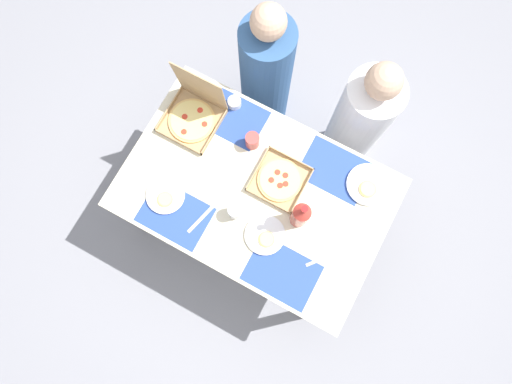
{
  "coord_description": "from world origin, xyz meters",
  "views": [
    {
      "loc": [
        0.23,
        -0.42,
        2.94
      ],
      "look_at": [
        0.0,
        0.0,
        0.74
      ],
      "focal_mm": 29.57,
      "sensor_mm": 36.0,
      "label": 1
    }
  ],
  "objects": [
    {
      "name": "placemat_near_right",
      "position": [
        0.32,
        -0.31,
        0.74
      ],
      "size": [
        0.36,
        0.26,
        0.0
      ],
      "primitive_type": "cube",
      "color": "#2D4C9E",
      "rests_on": "dining_table"
    },
    {
      "name": "pizza_box_corner_right",
      "position": [
        0.08,
        0.12,
        0.75
      ],
      "size": [
        0.27,
        0.27,
        0.04
      ],
      "color": "tan",
      "rests_on": "dining_table"
    },
    {
      "name": "placemat_far_right",
      "position": [
        0.32,
        0.31,
        0.74
      ],
      "size": [
        0.36,
        0.26,
        0.0
      ],
      "primitive_type": "cube",
      "color": "#2D4C9E",
      "rests_on": "dining_table"
    },
    {
      "name": "placemat_near_left",
      "position": [
        -0.32,
        -0.31,
        0.74
      ],
      "size": [
        0.36,
        0.26,
        0.0
      ],
      "primitive_type": "cube",
      "color": "#2D4C9E",
      "rests_on": "dining_table"
    },
    {
      "name": "plate_near_right",
      "position": [
        0.15,
        -0.18,
        0.75
      ],
      "size": [
        0.21,
        0.21,
        0.03
      ],
      "color": "white",
      "rests_on": "dining_table"
    },
    {
      "name": "pizza_box_edge_far",
      "position": [
        -0.5,
        0.21,
        0.79
      ],
      "size": [
        0.3,
        0.3,
        0.33
      ],
      "color": "tan",
      "rests_on": "dining_table"
    },
    {
      "name": "diner_right_seat",
      "position": [
        0.32,
        0.72,
        0.52
      ],
      "size": [
        0.32,
        0.32,
        1.15
      ],
      "color": "white",
      "rests_on": "ground_plane"
    },
    {
      "name": "ground_plane",
      "position": [
        0.0,
        0.0,
        0.0
      ],
      "size": [
        6.0,
        6.0,
        0.0
      ],
      "primitive_type": "plane",
      "color": "gray"
    },
    {
      "name": "diner_left_seat",
      "position": [
        -0.32,
        0.72,
        0.53
      ],
      "size": [
        0.32,
        0.32,
        1.18
      ],
      "color": "#33598C",
      "rests_on": "ground_plane"
    },
    {
      "name": "plate_middle",
      "position": [
        -0.41,
        -0.25,
        0.75
      ],
      "size": [
        0.21,
        0.21,
        0.03
      ],
      "color": "white",
      "rests_on": "dining_table"
    },
    {
      "name": "soda_bottle",
      "position": [
        0.26,
        -0.02,
        0.87
      ],
      "size": [
        0.09,
        0.09,
        0.32
      ],
      "color": "#B2382D",
      "rests_on": "dining_table"
    },
    {
      "name": "cup_dark",
      "position": [
        -0.04,
        -0.15,
        0.79
      ],
      "size": [
        0.07,
        0.07,
        0.1
      ],
      "primitive_type": "cylinder",
      "color": "silver",
      "rests_on": "dining_table"
    },
    {
      "name": "cup_spare",
      "position": [
        -0.15,
        0.23,
        0.79
      ],
      "size": [
        0.08,
        0.08,
        0.1
      ],
      "primitive_type": "cylinder",
      "color": "#BF4742",
      "rests_on": "dining_table"
    },
    {
      "name": "placemat_far_left",
      "position": [
        -0.32,
        0.31,
        0.74
      ],
      "size": [
        0.36,
        0.26,
        0.0
      ],
      "primitive_type": "cube",
      "color": "#2D4C9E",
      "rests_on": "dining_table"
    },
    {
      "name": "plate_far_right",
      "position": [
        0.51,
        0.32,
        0.75
      ],
      "size": [
        0.23,
        0.23,
        0.03
      ],
      "color": "white",
      "rests_on": "dining_table"
    },
    {
      "name": "condiment_bowl",
      "position": [
        -0.34,
        0.38,
        0.76
      ],
      "size": [
        0.07,
        0.07,
        0.05
      ],
      "primitive_type": "cylinder",
      "color": "white",
      "rests_on": "dining_table"
    },
    {
      "name": "dining_table",
      "position": [
        0.0,
        0.0,
        0.63
      ],
      "size": [
        1.42,
        0.92,
        0.74
      ],
      "color": "#3F3328",
      "rests_on": "ground_plane"
    },
    {
      "name": "knife_by_far_left",
      "position": [
        -0.18,
        -0.26,
        0.74
      ],
      "size": [
        0.07,
        0.21,
        0.0
      ],
      "primitive_type": "cube",
      "rotation": [
        0.0,
        0.0,
        1.32
      ],
      "color": "#B7B7BC",
      "rests_on": "dining_table"
    },
    {
      "name": "fork_by_far_right",
      "position": [
        0.47,
        -0.15,
        0.74
      ],
      "size": [
        0.13,
        0.16,
        0.0
      ],
      "primitive_type": "cube",
      "rotation": [
        0.0,
        0.0,
        4.02
      ],
      "color": "#B7B7BC",
      "rests_on": "dining_table"
    }
  ]
}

